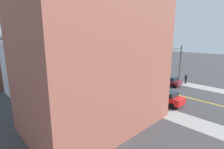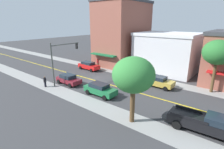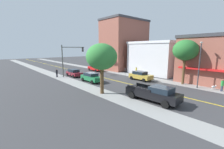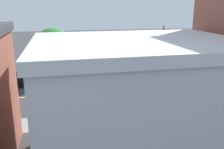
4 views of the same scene
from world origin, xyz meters
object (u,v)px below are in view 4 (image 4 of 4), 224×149
(maroon_sedan_right_curb, at_px, (161,72))
(black_pickup_truck, at_px, (0,79))
(traffic_light_mast, at_px, (168,44))
(pedestrian_black_shirt, at_px, (163,65))
(pedestrian_yellow_shirt, at_px, (129,108))
(gold_sedan_left_curb, at_px, (78,99))
(parking_meter, at_px, (147,101))
(street_tree_left_near, at_px, (53,41))
(green_sedan_right_curb, at_px, (111,74))
(fire_hydrant, at_px, (221,98))

(maroon_sedan_right_curb, xyz_separation_m, black_pickup_truck, (0.32, 19.30, 0.14))
(traffic_light_mast, distance_m, pedestrian_black_shirt, 4.39)
(pedestrian_yellow_shirt, bearing_deg, gold_sedan_left_curb, 52.29)
(traffic_light_mast, height_order, maroon_sedan_right_curb, traffic_light_mast)
(parking_meter, bearing_deg, street_tree_left_near, 32.42)
(street_tree_left_near, relative_size, parking_meter, 4.61)
(pedestrian_black_shirt, xyz_separation_m, pedestrian_yellow_shirt, (-13.72, 9.15, 0.11))
(parking_meter, xyz_separation_m, gold_sedan_left_curb, (1.94, 5.79, -0.08))
(traffic_light_mast, height_order, green_sedan_right_curb, traffic_light_mast)
(fire_hydrant, relative_size, pedestrian_black_shirt, 0.50)
(gold_sedan_left_curb, bearing_deg, parking_meter, 161.77)
(pedestrian_yellow_shirt, bearing_deg, pedestrian_black_shirt, -30.71)
(gold_sedan_left_curb, bearing_deg, traffic_light_mast, -146.69)
(street_tree_left_near, height_order, fire_hydrant, street_tree_left_near)
(green_sedan_right_curb, bearing_deg, black_pickup_truck, -1.23)
(gold_sedan_left_curb, bearing_deg, street_tree_left_near, -78.73)
(traffic_light_mast, relative_size, maroon_sedan_right_curb, 1.54)
(street_tree_left_near, height_order, parking_meter, street_tree_left_near)
(parking_meter, height_order, traffic_light_mast, traffic_light_mast)
(fire_hydrant, height_order, green_sedan_right_curb, green_sedan_right_curb)
(maroon_sedan_right_curb, distance_m, black_pickup_truck, 19.30)
(gold_sedan_left_curb, relative_size, maroon_sedan_right_curb, 1.03)
(fire_hydrant, xyz_separation_m, black_pickup_truck, (9.53, 21.39, 0.52))
(green_sedan_right_curb, bearing_deg, maroon_sedan_right_curb, 179.12)
(parking_meter, bearing_deg, black_pickup_truck, 54.69)
(street_tree_left_near, relative_size, traffic_light_mast, 0.99)
(pedestrian_yellow_shirt, bearing_deg, green_sedan_right_curb, -1.74)
(gold_sedan_left_curb, height_order, black_pickup_truck, black_pickup_truck)
(fire_hydrant, distance_m, green_sedan_right_curb, 12.76)
(traffic_light_mast, xyz_separation_m, black_pickup_truck, (-0.07, 20.16, -3.39))
(gold_sedan_left_curb, bearing_deg, fire_hydrant, 173.02)
(gold_sedan_left_curb, height_order, pedestrian_black_shirt, pedestrian_black_shirt)
(fire_hydrant, height_order, black_pickup_truck, black_pickup_truck)
(gold_sedan_left_curb, relative_size, pedestrian_black_shirt, 2.66)
(traffic_light_mast, distance_m, maroon_sedan_right_curb, 3.65)
(street_tree_left_near, bearing_deg, parking_meter, -147.58)
(fire_hydrant, distance_m, pedestrian_yellow_shirt, 9.76)
(street_tree_left_near, height_order, green_sedan_right_curb, street_tree_left_near)
(street_tree_left_near, bearing_deg, traffic_light_mast, -99.74)
(street_tree_left_near, height_order, black_pickup_truck, street_tree_left_near)
(green_sedan_right_curb, relative_size, maroon_sedan_right_curb, 1.08)
(pedestrian_black_shirt, bearing_deg, maroon_sedan_right_curb, 84.93)
(street_tree_left_near, relative_size, maroon_sedan_right_curb, 1.54)
(fire_hydrant, bearing_deg, traffic_light_mast, 7.31)
(black_pickup_truck, distance_m, pedestrian_black_shirt, 21.09)
(maroon_sedan_right_curb, bearing_deg, parking_meter, 59.88)
(pedestrian_yellow_shirt, bearing_deg, street_tree_left_near, 26.03)
(street_tree_left_near, height_order, gold_sedan_left_curb, street_tree_left_near)
(green_sedan_right_curb, xyz_separation_m, gold_sedan_left_curb, (-7.59, 4.66, 0.02))
(fire_hydrant, xyz_separation_m, maroon_sedan_right_curb, (9.21, 2.09, 0.37))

